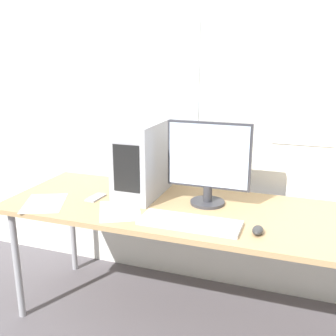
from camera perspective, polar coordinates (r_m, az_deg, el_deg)
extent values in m
cube|color=silver|center=(2.44, 10.02, 12.21)|extent=(8.00, 0.06, 2.70)
cube|color=white|center=(2.55, -2.68, 16.17)|extent=(0.65, 0.01, 1.02)
cube|color=tan|center=(2.10, 6.82, -6.59)|extent=(2.33, 0.73, 0.03)
cylinder|color=#99999E|center=(2.49, -21.08, -12.94)|extent=(0.04, 0.04, 0.68)
cylinder|color=#99999E|center=(2.89, -13.72, -8.15)|extent=(0.04, 0.04, 0.68)
cube|color=#9E9EA3|center=(2.27, -3.71, 1.31)|extent=(0.22, 0.43, 0.43)
cube|color=black|center=(2.08, -6.07, -0.11)|extent=(0.15, 0.00, 0.26)
cylinder|color=#333338|center=(2.19, 5.74, -4.98)|extent=(0.19, 0.19, 0.02)
cylinder|color=#333338|center=(2.17, 5.78, -3.65)|extent=(0.05, 0.05, 0.09)
cube|color=#333338|center=(2.11, 5.93, 1.87)|extent=(0.46, 0.03, 0.36)
cube|color=silver|center=(2.10, 5.83, 1.77)|extent=(0.43, 0.00, 0.34)
cube|color=silver|center=(1.92, 3.16, -7.93)|extent=(0.49, 0.18, 0.02)
cube|color=white|center=(1.92, 3.17, -7.62)|extent=(0.45, 0.15, 0.00)
ellipsoid|color=#2D2D2D|center=(1.87, 12.90, -8.79)|extent=(0.05, 0.09, 0.04)
cube|color=#99999E|center=(2.30, -10.45, -4.24)|extent=(0.07, 0.14, 0.01)
cube|color=white|center=(2.29, -17.51, -4.89)|extent=(0.31, 0.36, 0.00)
cube|color=white|center=(2.10, -6.99, -6.15)|extent=(0.33, 0.36, 0.00)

